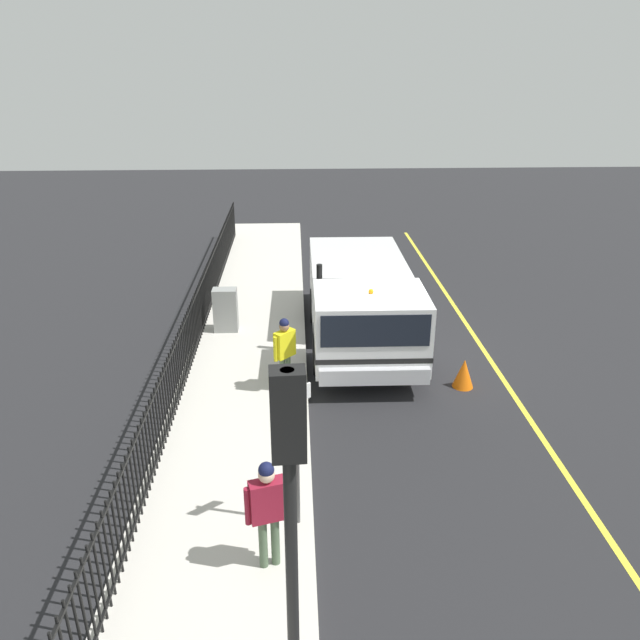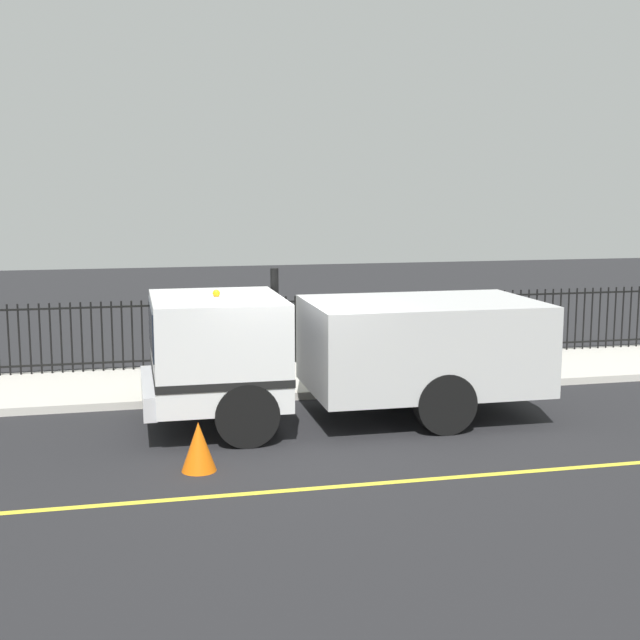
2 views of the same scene
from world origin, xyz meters
TOP-DOWN VIEW (x-y plane):
  - ground_plane at (0.00, 0.00)m, footprint 58.84×58.84m
  - sidewalk_slab at (3.38, 0.00)m, footprint 2.92×26.74m
  - lane_marking at (-2.64, 0.00)m, footprint 0.12×24.07m
  - work_truck at (0.48, -0.79)m, footprint 2.59×6.49m
  - worker_standing at (2.41, 1.67)m, footprint 0.49×0.49m
  - iron_fence at (4.66, -0.00)m, footprint 0.04×22.77m
  - utility_cabinet at (4.03, -1.58)m, footprint 0.63×0.40m
  - traffic_cone at (-1.60, 1.50)m, footprint 0.47×0.47m

SIDE VIEW (x-z plane):
  - ground_plane at x=0.00m, z-range 0.00..0.00m
  - lane_marking at x=-2.64m, z-range 0.00..0.01m
  - sidewalk_slab at x=3.38m, z-range 0.00..0.14m
  - traffic_cone at x=-1.60m, z-range 0.00..0.68m
  - utility_cabinet at x=4.03m, z-range 0.14..1.32m
  - iron_fence at x=4.66m, z-range 0.15..1.56m
  - worker_standing at x=2.41m, z-range 0.33..2.01m
  - work_truck at x=0.48m, z-range 0.04..2.46m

